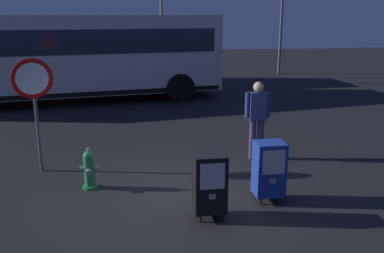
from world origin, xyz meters
name	(u,v)px	position (x,y,z in m)	size (l,w,h in m)	color
ground_plane	(185,196)	(0.00, 0.00, 0.00)	(60.00, 60.00, 0.00)	black
fire_hydrant	(89,170)	(-1.64, 0.58, 0.35)	(0.33, 0.31, 0.75)	#1E7238
newspaper_box_primary	(269,169)	(1.34, -0.39, 0.57)	(0.48, 0.42, 1.02)	black
newspaper_box_secondary	(210,183)	(0.27, -0.82, 0.57)	(0.48, 0.42, 1.02)	black
stop_sign	(34,92)	(-2.67, 1.58, 1.60)	(0.71, 0.31, 2.23)	#4C4F54
pedestrian	(257,116)	(1.77, 1.68, 0.95)	(0.55, 0.22, 1.67)	#382D51
bus_near	(69,53)	(-2.94, 8.55, 1.71)	(10.76, 4.04, 3.00)	beige
bus_far	(73,45)	(-3.28, 12.36, 1.71)	(10.57, 3.01, 3.00)	beige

